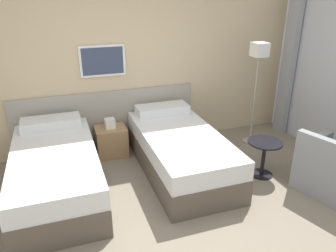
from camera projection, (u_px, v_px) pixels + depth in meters
name	position (u px, v px, depth m)	size (l,w,h in m)	color
ground_plane	(189.00, 229.00, 3.40)	(16.00, 16.00, 0.00)	slate
wall_headboard	(131.00, 62.00, 4.81)	(10.00, 0.10, 2.70)	#C6B28E
bed_near_door	(56.00, 171.00, 3.91)	(0.97, 2.00, 0.69)	brown
bed_near_window	(180.00, 151.00, 4.40)	(0.97, 2.00, 0.69)	brown
nightstand	(111.00, 141.00, 4.84)	(0.44, 0.38, 0.57)	#9E7A51
floor_lamp	(258.00, 63.00, 4.84)	(0.24, 0.24, 1.58)	#9E9993
side_table	(264.00, 152.00, 4.25)	(0.45, 0.45, 0.49)	black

